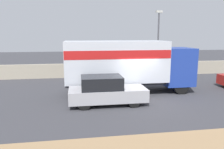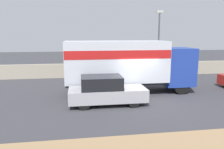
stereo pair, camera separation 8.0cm
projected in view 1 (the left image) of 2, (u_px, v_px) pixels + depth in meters
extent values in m
plane|color=#38383D|center=(141.00, 100.00, 13.08)|extent=(80.00, 80.00, 0.00)
cube|color=#A39984|center=(117.00, 69.00, 20.61)|extent=(60.00, 0.35, 1.26)
cylinder|color=#4C4C51|center=(158.00, 46.00, 19.97)|extent=(0.14, 0.14, 5.74)
cube|color=beige|center=(159.00, 12.00, 19.43)|extent=(0.56, 0.28, 0.20)
cube|color=navy|center=(176.00, 66.00, 15.02)|extent=(1.96, 2.12, 2.52)
cube|color=black|center=(190.00, 59.00, 15.07)|extent=(0.06, 1.81, 1.11)
cube|color=#2D2D33|center=(116.00, 82.00, 14.54)|extent=(6.53, 1.39, 0.25)
cube|color=silver|center=(116.00, 61.00, 14.29)|extent=(6.53, 2.53, 2.59)
cube|color=red|center=(116.00, 53.00, 14.19)|extent=(6.50, 2.55, 0.52)
cylinder|color=black|center=(170.00, 81.00, 16.10)|extent=(1.04, 0.28, 1.04)
cylinder|color=black|center=(181.00, 86.00, 14.37)|extent=(1.04, 0.28, 1.04)
cylinder|color=black|center=(88.00, 83.00, 15.17)|extent=(1.04, 0.28, 1.04)
cylinder|color=black|center=(89.00, 90.00, 13.44)|extent=(1.04, 0.28, 1.04)
cylinder|color=black|center=(107.00, 83.00, 15.37)|extent=(1.04, 0.28, 1.04)
cylinder|color=black|center=(110.00, 89.00, 13.64)|extent=(1.04, 0.28, 1.04)
cube|color=#9E9EA3|center=(108.00, 94.00, 12.19)|extent=(4.28, 1.75, 0.68)
cube|color=black|center=(102.00, 82.00, 12.02)|extent=(2.23, 1.61, 0.69)
cylinder|color=black|center=(128.00, 94.00, 13.18)|extent=(0.66, 0.20, 0.66)
cylinder|color=black|center=(134.00, 101.00, 11.71)|extent=(0.66, 0.20, 0.66)
cylinder|color=black|center=(84.00, 96.00, 12.77)|extent=(0.66, 0.20, 0.66)
cylinder|color=black|center=(84.00, 104.00, 11.31)|extent=(0.66, 0.20, 0.66)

